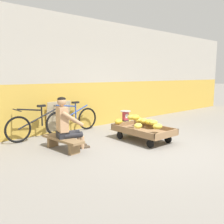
# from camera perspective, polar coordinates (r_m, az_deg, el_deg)

# --- Properties ---
(ground_plane) EXTENTS (80.00, 80.00, 0.00)m
(ground_plane) POSITION_cam_1_polar(r_m,az_deg,el_deg) (5.43, 11.70, -8.57)
(ground_plane) COLOR gray
(back_wall) EXTENTS (16.00, 0.30, 3.23)m
(back_wall) POSITION_cam_1_polar(r_m,az_deg,el_deg) (7.45, -7.11, 8.78)
(back_wall) COLOR gold
(back_wall) RESTS_ON ground
(banana_cart) EXTENTS (0.87, 1.45, 0.36)m
(banana_cart) POSITION_cam_1_polar(r_m,az_deg,el_deg) (6.00, 7.30, -4.44)
(banana_cart) COLOR #8E6B47
(banana_cart) RESTS_ON ground
(banana_pile) EXTENTS (0.85, 1.26, 0.26)m
(banana_pile) POSITION_cam_1_polar(r_m,az_deg,el_deg) (6.08, 6.56, -2.10)
(banana_pile) COLOR gold
(banana_pile) RESTS_ON banana_cart
(low_bench) EXTENTS (0.41, 1.13, 0.27)m
(low_bench) POSITION_cam_1_polar(r_m,az_deg,el_deg) (5.34, -11.38, -6.64)
(low_bench) COLOR olive
(low_bench) RESTS_ON ground
(vendor_seated) EXTENTS (0.72, 0.57, 1.14)m
(vendor_seated) POSITION_cam_1_polar(r_m,az_deg,el_deg) (5.28, -10.58, -2.69)
(vendor_seated) COLOR tan
(vendor_seated) RESTS_ON ground
(plastic_crate) EXTENTS (0.36, 0.28, 0.30)m
(plastic_crate) POSITION_cam_1_polar(r_m,az_deg,el_deg) (6.95, 3.14, -3.33)
(plastic_crate) COLOR gold
(plastic_crate) RESTS_ON ground
(weighing_scale) EXTENTS (0.30, 0.30, 0.29)m
(weighing_scale) POSITION_cam_1_polar(r_m,az_deg,el_deg) (6.90, 3.17, -0.87)
(weighing_scale) COLOR #28282D
(weighing_scale) RESTS_ON plastic_crate
(bicycle_near_left) EXTENTS (1.66, 0.48, 0.86)m
(bicycle_near_left) POSITION_cam_1_polar(r_m,az_deg,el_deg) (6.36, -16.80, -2.97)
(bicycle_near_left) COLOR black
(bicycle_near_left) RESTS_ON ground
(bicycle_far_left) EXTENTS (1.66, 0.48, 0.86)m
(bicycle_far_left) POSITION_cam_1_polar(r_m,az_deg,el_deg) (6.92, -9.14, -1.78)
(bicycle_far_left) COLOR black
(bicycle_far_left) RESTS_ON ground
(sign_board) EXTENTS (0.70, 0.20, 0.89)m
(sign_board) POSITION_cam_1_polar(r_m,az_deg,el_deg) (6.88, -12.43, -1.18)
(sign_board) COLOR #C6B289
(sign_board) RESTS_ON ground
(shopping_bag) EXTENTS (0.18, 0.12, 0.24)m
(shopping_bag) POSITION_cam_1_polar(r_m,az_deg,el_deg) (6.62, 5.62, -4.24)
(shopping_bag) COLOR silver
(shopping_bag) RESTS_ON ground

